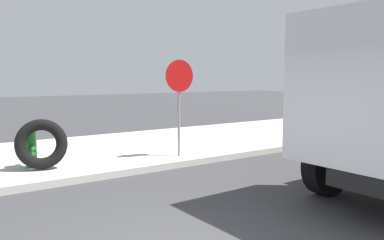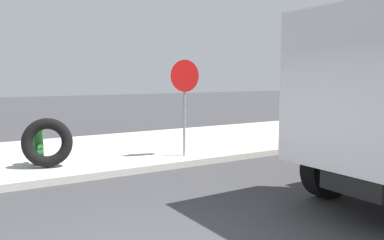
% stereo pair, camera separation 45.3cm
% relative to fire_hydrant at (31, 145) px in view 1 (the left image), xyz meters
% --- Properties ---
extents(sidewalk_curb, '(36.00, 5.00, 0.15)m').
position_rel_fire_hydrant_xyz_m(sidewalk_curb, '(0.23, 1.19, -0.55)').
color(sidewalk_curb, '#BCB7AD').
rests_on(sidewalk_curb, ground).
extents(fire_hydrant, '(0.26, 0.59, 0.90)m').
position_rel_fire_hydrant_xyz_m(fire_hydrant, '(0.00, 0.00, 0.00)').
color(fire_hydrant, '#2D8438').
rests_on(fire_hydrant, sidewalk_curb).
extents(loose_tire, '(1.10, 0.64, 1.06)m').
position_rel_fire_hydrant_xyz_m(loose_tire, '(0.14, -0.32, 0.05)').
color(loose_tire, black).
rests_on(loose_tire, sidewalk_curb).
extents(stop_sign, '(0.76, 0.08, 2.31)m').
position_rel_fire_hydrant_xyz_m(stop_sign, '(3.21, -0.80, 1.13)').
color(stop_sign, gray).
rests_on(stop_sign, sidewalk_curb).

